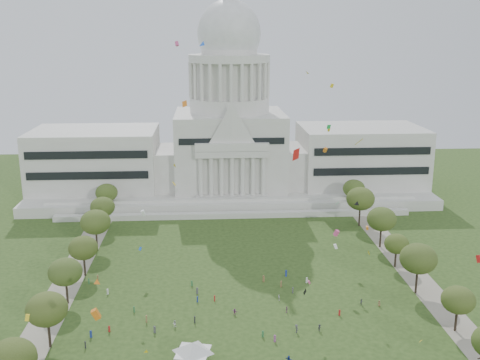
# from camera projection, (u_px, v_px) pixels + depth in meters

# --- Properties ---
(ground) EXTENTS (400.00, 400.00, 0.00)m
(ground) POSITION_uv_depth(u_px,v_px,m) (252.00, 333.00, 126.70)
(ground) COLOR #294118
(ground) RESTS_ON ground
(capitol) EXTENTS (160.00, 64.50, 91.30)m
(capitol) POSITION_uv_depth(u_px,v_px,m) (230.00, 142.00, 230.65)
(capitol) COLOR beige
(capitol) RESTS_ON ground
(path_left) EXTENTS (8.00, 160.00, 0.04)m
(path_left) POSITION_uv_depth(u_px,v_px,m) (68.00, 282.00, 152.78)
(path_left) COLOR gray
(path_left) RESTS_ON ground
(path_right) EXTENTS (8.00, 160.00, 0.04)m
(path_right) POSITION_uv_depth(u_px,v_px,m) (413.00, 273.00, 158.53)
(path_right) COLOR gray
(path_right) RESTS_ON ground
(row_tree_l_0) EXTENTS (8.85, 8.85, 12.59)m
(row_tree_l_0) POSITION_uv_depth(u_px,v_px,m) (12.00, 359.00, 100.80)
(row_tree_l_0) COLOR black
(row_tree_l_0) RESTS_ON ground
(row_tree_l_1) EXTENTS (8.86, 8.86, 12.59)m
(row_tree_l_1) POSITION_uv_depth(u_px,v_px,m) (47.00, 309.00, 118.92)
(row_tree_l_1) COLOR black
(row_tree_l_1) RESTS_ON ground
(row_tree_r_1) EXTENTS (7.58, 7.58, 10.78)m
(row_tree_r_1) POSITION_uv_depth(u_px,v_px,m) (458.00, 300.00, 125.83)
(row_tree_r_1) COLOR black
(row_tree_r_1) RESTS_ON ground
(row_tree_l_2) EXTENTS (8.42, 8.42, 11.97)m
(row_tree_l_2) POSITION_uv_depth(u_px,v_px,m) (65.00, 272.00, 138.54)
(row_tree_l_2) COLOR black
(row_tree_l_2) RESTS_ON ground
(row_tree_r_2) EXTENTS (9.55, 9.55, 13.58)m
(row_tree_r_2) POSITION_uv_depth(u_px,v_px,m) (418.00, 259.00, 143.71)
(row_tree_r_2) COLOR black
(row_tree_r_2) RESTS_ON ground
(row_tree_l_3) EXTENTS (8.12, 8.12, 11.55)m
(row_tree_l_3) POSITION_uv_depth(u_px,v_px,m) (83.00, 248.00, 154.71)
(row_tree_l_3) COLOR black
(row_tree_l_3) RESTS_ON ground
(row_tree_r_3) EXTENTS (7.01, 7.01, 9.98)m
(row_tree_r_3) POSITION_uv_depth(u_px,v_px,m) (397.00, 244.00, 160.84)
(row_tree_r_3) COLOR black
(row_tree_r_3) RESTS_ON ground
(row_tree_l_4) EXTENTS (9.29, 9.29, 13.21)m
(row_tree_l_4) POSITION_uv_depth(u_px,v_px,m) (95.00, 222.00, 172.26)
(row_tree_l_4) COLOR black
(row_tree_l_4) RESTS_ON ground
(row_tree_r_4) EXTENTS (9.19, 9.19, 13.06)m
(row_tree_r_4) POSITION_uv_depth(u_px,v_px,m) (382.00, 219.00, 175.31)
(row_tree_r_4) COLOR black
(row_tree_r_4) RESTS_ON ground
(row_tree_l_5) EXTENTS (8.33, 8.33, 11.85)m
(row_tree_l_5) POSITION_uv_depth(u_px,v_px,m) (103.00, 207.00, 190.39)
(row_tree_l_5) COLOR black
(row_tree_l_5) RESTS_ON ground
(row_tree_r_5) EXTENTS (9.82, 9.82, 13.96)m
(row_tree_r_5) POSITION_uv_depth(u_px,v_px,m) (360.00, 199.00, 194.52)
(row_tree_r_5) COLOR black
(row_tree_r_5) RESTS_ON ground
(row_tree_l_6) EXTENTS (8.19, 8.19, 11.64)m
(row_tree_l_6) POSITION_uv_depth(u_px,v_px,m) (107.00, 193.00, 207.82)
(row_tree_l_6) COLOR black
(row_tree_l_6) RESTS_ON ground
(row_tree_r_6) EXTENTS (8.42, 8.42, 11.97)m
(row_tree_r_6) POSITION_uv_depth(u_px,v_px,m) (354.00, 189.00, 212.34)
(row_tree_r_6) COLOR black
(row_tree_r_6) RESTS_ON ground
(event_tent) EXTENTS (10.78, 10.78, 5.03)m
(event_tent) POSITION_uv_depth(u_px,v_px,m) (193.00, 347.00, 113.91)
(event_tent) COLOR #4C4C4C
(event_tent) RESTS_ON ground
(person_0) EXTENTS (0.87, 0.89, 1.55)m
(person_0) POSITION_uv_depth(u_px,v_px,m) (379.00, 303.00, 138.99)
(person_0) COLOR olive
(person_0) RESTS_ON ground
(person_2) EXTENTS (0.96, 0.74, 1.73)m
(person_2) POSITION_uv_depth(u_px,v_px,m) (362.00, 302.00, 139.58)
(person_2) COLOR #4C4C51
(person_2) RESTS_ON ground
(person_3) EXTENTS (1.02, 1.39, 1.93)m
(person_3) POSITION_uv_depth(u_px,v_px,m) (296.00, 328.00, 126.82)
(person_3) COLOR #4C4C51
(person_3) RESTS_ON ground
(person_4) EXTENTS (0.59, 0.99, 1.63)m
(person_4) POSITION_uv_depth(u_px,v_px,m) (287.00, 309.00, 135.89)
(person_4) COLOR #994C8C
(person_4) RESTS_ON ground
(person_5) EXTENTS (1.53, 1.35, 1.59)m
(person_5) POSITION_uv_depth(u_px,v_px,m) (235.00, 312.00, 134.78)
(person_5) COLOR #994C8C
(person_5) RESTS_ON ground
(person_7) EXTENTS (0.68, 0.56, 1.61)m
(person_7) POSITION_uv_depth(u_px,v_px,m) (188.00, 352.00, 117.85)
(person_7) COLOR navy
(person_7) RESTS_ON ground
(person_8) EXTENTS (0.84, 0.55, 1.68)m
(person_8) POSITION_uv_depth(u_px,v_px,m) (175.00, 324.00, 129.14)
(person_8) COLOR silver
(person_8) RESTS_ON ground
(person_9) EXTENTS (1.21, 1.08, 1.68)m
(person_9) POSITION_uv_depth(u_px,v_px,m) (320.00, 328.00, 127.34)
(person_9) COLOR #26262B
(person_9) RESTS_ON ground
(person_10) EXTENTS (0.51, 0.93, 1.58)m
(person_10) POSITION_uv_depth(u_px,v_px,m) (279.00, 298.00, 141.99)
(person_10) COLOR silver
(person_10) RESTS_ON ground
(person_11) EXTENTS (1.78, 1.53, 1.84)m
(person_11) POSITION_uv_depth(u_px,v_px,m) (289.00, 360.00, 114.76)
(person_11) COLOR navy
(person_11) RESTS_ON ground
(distant_crowd) EXTENTS (64.00, 34.86, 1.86)m
(distant_crowd) POSITION_uv_depth(u_px,v_px,m) (201.00, 302.00, 139.72)
(distant_crowd) COLOR #B21E1E
(distant_crowd) RESTS_ON ground
(kite_swarm) EXTENTS (85.17, 99.10, 61.21)m
(kite_swarm) POSITION_uv_depth(u_px,v_px,m) (253.00, 220.00, 126.68)
(kite_swarm) COLOR yellow
(kite_swarm) RESTS_ON ground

